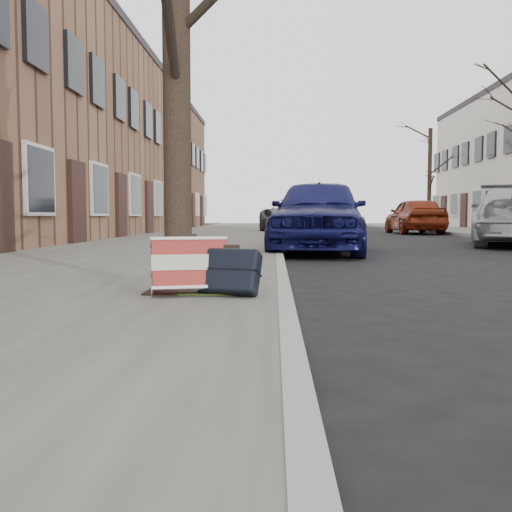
{
  "coord_description": "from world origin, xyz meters",
  "views": [
    {
      "loc": [
        -1.34,
        -3.8,
        0.77
      ],
      "look_at": [
        -1.49,
        0.8,
        0.44
      ],
      "focal_mm": 40.0,
      "sensor_mm": 36.0,
      "label": 1
    }
  ],
  "objects_px": {
    "car_near_front": "(320,215)",
    "car_near_mid": "(313,217)",
    "suitcase_navy": "(228,271)",
    "suitcase_red": "(190,266)"
  },
  "relations": [
    {
      "from": "car_near_front",
      "to": "car_near_mid",
      "type": "bearing_deg",
      "value": 94.65
    },
    {
      "from": "suitcase_navy",
      "to": "car_near_mid",
      "type": "height_order",
      "value": "car_near_mid"
    },
    {
      "from": "car_near_front",
      "to": "car_near_mid",
      "type": "relative_size",
      "value": 1.03
    },
    {
      "from": "suitcase_red",
      "to": "suitcase_navy",
      "type": "xyz_separation_m",
      "value": [
        0.32,
        -0.04,
        -0.03
      ]
    },
    {
      "from": "suitcase_red",
      "to": "suitcase_navy",
      "type": "bearing_deg",
      "value": -20.92
    },
    {
      "from": "suitcase_red",
      "to": "suitcase_navy",
      "type": "height_order",
      "value": "suitcase_red"
    },
    {
      "from": "suitcase_navy",
      "to": "car_near_mid",
      "type": "bearing_deg",
      "value": 99.73
    },
    {
      "from": "car_near_front",
      "to": "suitcase_navy",
      "type": "bearing_deg",
      "value": -92.86
    },
    {
      "from": "suitcase_navy",
      "to": "car_near_front",
      "type": "distance_m",
      "value": 7.46
    },
    {
      "from": "suitcase_red",
      "to": "suitcase_navy",
      "type": "distance_m",
      "value": 0.33
    }
  ]
}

